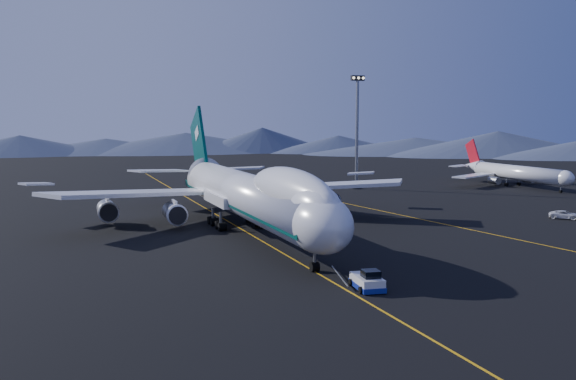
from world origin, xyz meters
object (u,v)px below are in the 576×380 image
object	(u,v)px
boeing_747	(246,194)
pushback_tug	(367,283)
second_jet	(514,172)
service_van	(565,215)
floodlight_mast	(357,132)

from	to	relation	value
boeing_747	pushback_tug	distance (m)	35.52
second_jet	service_van	world-z (taller)	second_jet
second_jet	pushback_tug	bearing A→B (deg)	-125.93
boeing_747	service_van	distance (m)	54.85
boeing_747	pushback_tug	xyz separation A→B (m)	(2.12, -35.07, -5.17)
service_van	floodlight_mast	xyz separation A→B (m)	(-12.18, 54.69, 13.05)
pushback_tug	service_van	world-z (taller)	pushback_tug
service_van	floodlight_mast	distance (m)	57.53
second_jet	service_van	bearing A→B (deg)	-110.00
pushback_tug	floodlight_mast	distance (m)	93.34
boeing_747	pushback_tug	bearing A→B (deg)	-86.54
pushback_tug	second_jet	xyz separation A→B (m)	(79.83, 75.11, 2.80)
boeing_747	floodlight_mast	distance (m)	64.51
boeing_747	service_van	world-z (taller)	boeing_747
boeing_747	service_van	size ratio (longest dim) A/B	14.48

